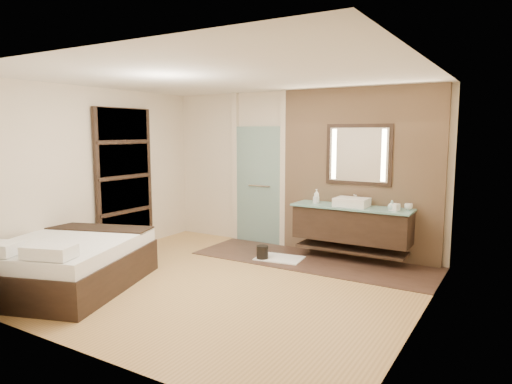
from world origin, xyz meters
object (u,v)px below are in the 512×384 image
Objects in this scene: vanity at (352,224)px; waste_bin at (262,253)px; bed at (67,263)px; mirror_unit at (358,155)px.

waste_bin is at bearing -149.92° from vanity.
bed is 10.40× the size of waste_bin.
bed is at bearing -129.66° from mirror_unit.
mirror_unit reaches higher than bed.
vanity is 4.13m from bed.
bed is at bearing -131.78° from vanity.
bed is (-2.75, -3.08, -0.26)m from vanity.
mirror_unit is 2.16m from waste_bin.
vanity reaches higher than bed.
mirror_unit is at bearing 37.88° from waste_bin.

